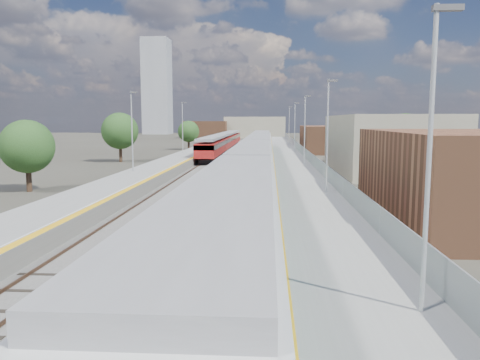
{
  "coord_description": "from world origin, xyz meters",
  "views": [
    {
      "loc": [
        2.71,
        -9.58,
        5.81
      ],
      "look_at": [
        0.96,
        18.69,
        2.2
      ],
      "focal_mm": 35.0,
      "sensor_mm": 36.0,
      "label": 1
    }
  ],
  "objects": [
    {
      "name": "tree_a",
      "position": [
        -16.91,
        27.26,
        3.7
      ],
      "size": [
        4.34,
        4.34,
        5.89
      ],
      "color": "#382619",
      "rests_on": "ground"
    },
    {
      "name": "ground",
      "position": [
        0.0,
        50.0,
        0.0
      ],
      "size": [
        320.0,
        320.0,
        0.0
      ],
      "primitive_type": "plane",
      "color": "#47443A",
      "rests_on": "ground"
    },
    {
      "name": "tree_c",
      "position": [
        -13.28,
        83.09,
        3.62
      ],
      "size": [
        4.25,
        4.25,
        5.77
      ],
      "color": "#382619",
      "rests_on": "ground"
    },
    {
      "name": "tracks",
      "position": [
        -1.65,
        54.18,
        0.11
      ],
      "size": [
        8.96,
        160.0,
        0.17
      ],
      "color": "#4C3323",
      "rests_on": "ground"
    },
    {
      "name": "tree_d",
      "position": [
        24.71,
        67.99,
        4.4
      ],
      "size": [
        5.15,
        5.15,
        6.98
      ],
      "color": "#382619",
      "rests_on": "ground"
    },
    {
      "name": "green_train",
      "position": [
        1.5,
        35.87,
        2.34
      ],
      "size": [
        3.01,
        83.77,
        3.31
      ],
      "color": "black",
      "rests_on": "ground"
    },
    {
      "name": "buildings",
      "position": [
        -18.12,
        138.6,
        10.7
      ],
      "size": [
        72.0,
        185.5,
        40.0
      ],
      "color": "brown",
      "rests_on": "ground"
    },
    {
      "name": "tree_b",
      "position": [
        -18.1,
        54.87,
        4.35
      ],
      "size": [
        5.1,
        5.1,
        6.91
      ],
      "color": "#382619",
      "rests_on": "ground"
    },
    {
      "name": "ballast_bed",
      "position": [
        -2.25,
        52.5,
        0.03
      ],
      "size": [
        10.5,
        155.0,
        0.06
      ],
      "primitive_type": "cube",
      "color": "#565451",
      "rests_on": "ground"
    },
    {
      "name": "red_train",
      "position": [
        -5.5,
        76.02,
        1.99
      ],
      "size": [
        2.66,
        54.06,
        3.36
      ],
      "color": "black",
      "rests_on": "ground"
    },
    {
      "name": "platform_left",
      "position": [
        -9.05,
        52.49,
        0.52
      ],
      "size": [
        4.3,
        155.0,
        8.52
      ],
      "color": "slate",
      "rests_on": "ground"
    },
    {
      "name": "platform_right",
      "position": [
        5.28,
        52.49,
        0.54
      ],
      "size": [
        4.7,
        155.0,
        8.52
      ],
      "color": "slate",
      "rests_on": "ground"
    }
  ]
}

